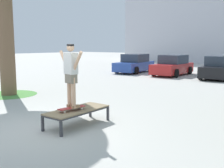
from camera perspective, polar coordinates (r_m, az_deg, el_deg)
name	(u,v)px	position (r m, az deg, el deg)	size (l,w,h in m)	color
ground_plane	(40,130)	(7.48, -14.80, -9.33)	(120.00, 120.00, 0.00)	#B7B5AD
skate_box	(77,111)	(7.60, -7.29, -5.62)	(0.84, 1.93, 0.46)	#38383D
skateboard	(72,108)	(7.43, -8.44, -4.99)	(0.30, 0.82, 0.09)	#B23333
skater	(71,71)	(7.27, -8.59, 2.67)	(1.00, 0.32, 1.69)	tan
grass_patch_near_left	(9,94)	(13.13, -20.76, -2.07)	(2.44, 2.44, 0.01)	#519342
car_blue	(134,64)	(22.31, 4.74, 4.22)	(2.31, 4.38, 1.50)	#28479E
car_red	(173,66)	(20.71, 12.61, 3.74)	(2.12, 4.30, 1.50)	red
car_black	(219,68)	(19.57, 21.58, 3.12)	(2.28, 4.37, 1.50)	black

